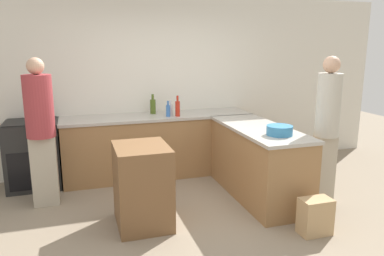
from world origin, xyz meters
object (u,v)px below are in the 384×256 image
at_px(range_oven, 34,154).
at_px(island_table, 142,186).
at_px(person_at_peninsula, 327,125).
at_px(vinegar_bottle_clear, 170,110).
at_px(paper_bag, 315,216).
at_px(water_bottle_blue, 168,110).
at_px(olive_oil_bottle, 153,106).
at_px(hot_sauce_bottle, 178,108).
at_px(person_by_range, 41,127).
at_px(mixing_bowl, 279,130).

height_order(range_oven, island_table, range_oven).
xyz_separation_m(island_table, person_at_peninsula, (2.23, -0.14, 0.57)).
xyz_separation_m(vinegar_bottle_clear, paper_bag, (1.00, -2.23, -0.82)).
relative_size(island_table, water_bottle_blue, 3.91).
distance_m(olive_oil_bottle, paper_bag, 2.87).
relative_size(hot_sauce_bottle, person_by_range, 0.17).
bearing_deg(mixing_bowl, island_table, 176.37).
relative_size(vinegar_bottle_clear, person_at_peninsula, 0.12).
bearing_deg(range_oven, hot_sauce_bottle, -5.49).
relative_size(olive_oil_bottle, paper_bag, 0.76).
relative_size(vinegar_bottle_clear, olive_oil_bottle, 0.75).
bearing_deg(olive_oil_bottle, vinegar_bottle_clear, -46.18).
bearing_deg(water_bottle_blue, mixing_bowl, -57.12).
bearing_deg(paper_bag, person_by_range, 149.14).
bearing_deg(vinegar_bottle_clear, paper_bag, -65.83).
xyz_separation_m(mixing_bowl, water_bottle_blue, (-0.97, 1.50, 0.04)).
bearing_deg(person_by_range, range_oven, 105.25).
relative_size(mixing_bowl, water_bottle_blue, 1.31).
bearing_deg(range_oven, water_bottle_blue, -5.40).
xyz_separation_m(island_table, water_bottle_blue, (0.64, 1.40, 0.57)).
bearing_deg(hot_sauce_bottle, paper_bag, -66.90).
relative_size(range_oven, hot_sauce_bottle, 3.09).
relative_size(island_table, mixing_bowl, 2.98).
relative_size(island_table, vinegar_bottle_clear, 4.04).
bearing_deg(hot_sauce_bottle, island_table, -119.43).
distance_m(mixing_bowl, paper_bag, 1.04).
relative_size(range_oven, island_table, 1.04).
xyz_separation_m(water_bottle_blue, person_by_range, (-1.70, -0.51, -0.03)).
distance_m(range_oven, island_table, 2.01).
height_order(island_table, water_bottle_blue, water_bottle_blue).
bearing_deg(person_at_peninsula, mixing_bowl, 176.83).
bearing_deg(range_oven, island_table, -51.54).
distance_m(island_table, hot_sauce_bottle, 1.69).
xyz_separation_m(hot_sauce_bottle, person_by_range, (-1.84, -0.50, -0.06)).
relative_size(person_at_peninsula, paper_bag, 4.68).
bearing_deg(hot_sauce_bottle, person_by_range, -164.86).
height_order(hot_sauce_bottle, person_by_range, person_by_range).
relative_size(island_table, olive_oil_bottle, 3.05).
bearing_deg(vinegar_bottle_clear, island_table, -115.24).
distance_m(island_table, person_by_range, 1.48).
bearing_deg(paper_bag, water_bottle_blue, 116.01).
bearing_deg(person_at_peninsula, paper_bag, -130.43).
bearing_deg(island_table, person_by_range, 140.30).
height_order(mixing_bowl, hot_sauce_bottle, hot_sauce_bottle).
bearing_deg(person_by_range, hot_sauce_bottle, 15.14).
height_order(range_oven, person_by_range, person_by_range).
distance_m(mixing_bowl, vinegar_bottle_clear, 1.82).
xyz_separation_m(olive_oil_bottle, paper_bag, (1.22, -2.46, -0.85)).
height_order(water_bottle_blue, person_by_range, person_by_range).
xyz_separation_m(mixing_bowl, hot_sauce_bottle, (-0.83, 1.48, 0.06)).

